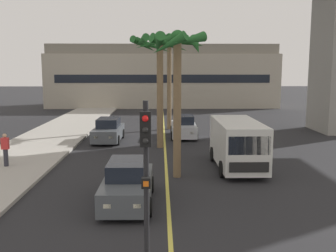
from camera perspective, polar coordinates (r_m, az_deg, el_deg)
The scene contains 11 objects.
lane_stripe_center at distance 24.41m, azimuth -0.46°, elevation -3.09°, with size 0.14×56.00×0.01m, color #DBCC4C.
pier_building_backdrop at distance 51.32m, azimuth -0.83°, elevation 7.33°, with size 29.16×8.04×7.91m.
car_queue_front at distance 27.83m, azimuth 2.31°, elevation -0.17°, with size 1.87×4.12×1.56m.
car_queue_second at distance 26.49m, azimuth -8.79°, elevation -0.70°, with size 1.92×4.14×1.56m.
car_queue_third at distance 14.33m, azimuth -5.95°, elevation -8.49°, with size 1.85×4.11×1.56m.
delivery_van at distance 19.23m, azimuth 10.19°, elevation -2.47°, with size 2.16×5.25×2.36m.
traffic_light_median_near at distance 8.55m, azimuth -3.26°, elevation -6.26°, with size 0.24×0.37×4.20m.
palm_tree_near_median at distance 31.27m, azimuth 0.23°, elevation 11.26°, with size 3.29×3.22×7.68m.
palm_tree_mid_median at distance 17.09m, azimuth 1.42°, elevation 9.54°, with size 2.62×2.69×6.55m.
palm_tree_far_median at distance 23.79m, azimuth -1.26°, elevation 10.31°, with size 3.67×3.68×6.96m.
pedestrian_near_crosswalk at distance 20.48m, azimuth -22.88°, elevation -3.17°, with size 0.34×0.22×1.62m.
Camera 1 is at (-0.28, 0.08, 4.88)m, focal length 41.30 mm.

